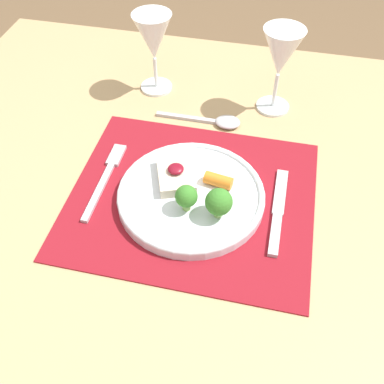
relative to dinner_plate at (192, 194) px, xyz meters
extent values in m
plane|color=brown|center=(0.00, 0.01, -0.76)|extent=(8.00, 8.00, 0.00)
cube|color=tan|center=(0.00, 0.01, -0.03)|extent=(1.22, 1.08, 0.03)
cylinder|color=tan|center=(-0.54, 0.48, -0.41)|extent=(0.06, 0.06, 0.71)
cube|color=maroon|center=(0.00, 0.01, -0.02)|extent=(0.43, 0.37, 0.00)
cylinder|color=silver|center=(0.00, 0.00, -0.01)|extent=(0.26, 0.26, 0.02)
torus|color=silver|center=(0.00, 0.00, 0.00)|extent=(0.26, 0.26, 0.01)
cube|color=beige|center=(-0.04, 0.03, 0.01)|extent=(0.09, 0.11, 0.02)
ellipsoid|color=maroon|center=(-0.04, 0.03, 0.03)|extent=(0.03, 0.03, 0.01)
cylinder|color=#84B256|center=(0.05, -0.04, 0.01)|extent=(0.01, 0.01, 0.02)
sphere|color=#387A28|center=(0.05, -0.04, 0.03)|extent=(0.05, 0.05, 0.05)
cylinder|color=#84B256|center=(-0.01, -0.03, 0.01)|extent=(0.01, 0.01, 0.02)
sphere|color=#387A28|center=(-0.01, -0.03, 0.03)|extent=(0.04, 0.04, 0.04)
cylinder|color=orange|center=(0.04, 0.03, 0.01)|extent=(0.05, 0.03, 0.02)
cube|color=#B2B2B7|center=(-0.17, -0.02, -0.01)|extent=(0.01, 0.14, 0.01)
cube|color=#B2B2B7|center=(-0.17, 0.08, -0.01)|extent=(0.02, 0.05, 0.01)
cube|color=#B2B2B7|center=(0.15, -0.05, -0.01)|extent=(0.02, 0.09, 0.01)
cube|color=#B2B2B7|center=(0.15, 0.05, -0.01)|extent=(0.02, 0.11, 0.00)
cube|color=#B2B2B7|center=(-0.06, 0.22, -0.01)|extent=(0.13, 0.01, 0.01)
ellipsoid|color=#B2B2B7|center=(0.03, 0.22, -0.01)|extent=(0.05, 0.04, 0.02)
cylinder|color=white|center=(0.11, 0.30, -0.02)|extent=(0.07, 0.07, 0.01)
cylinder|color=white|center=(0.11, 0.30, 0.03)|extent=(0.01, 0.01, 0.08)
cone|color=white|center=(0.11, 0.30, 0.11)|extent=(0.08, 0.08, 0.10)
cylinder|color=white|center=(-0.15, 0.31, -0.02)|extent=(0.07, 0.07, 0.01)
cylinder|color=white|center=(-0.15, 0.31, 0.02)|extent=(0.01, 0.01, 0.07)
cone|color=white|center=(-0.15, 0.31, 0.11)|extent=(0.08, 0.08, 0.10)
camera|label=1|loc=(0.11, -0.51, 0.58)|focal=42.00mm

